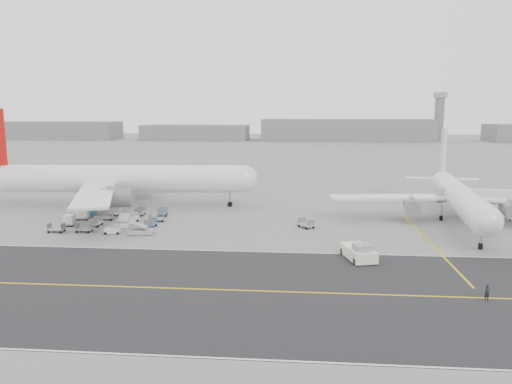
# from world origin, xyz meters

# --- Properties ---
(ground) EXTENTS (700.00, 700.00, 0.00)m
(ground) POSITION_xyz_m (0.00, 0.00, 0.00)
(ground) COLOR gray
(ground) RESTS_ON ground
(taxiway) EXTENTS (220.00, 59.00, 0.03)m
(taxiway) POSITION_xyz_m (5.02, -17.98, 0.01)
(taxiway) COLOR #2B2B2E
(taxiway) RESTS_ON ground
(horizon_buildings) EXTENTS (520.00, 28.00, 28.00)m
(horizon_buildings) POSITION_xyz_m (30.00, 260.00, 0.00)
(horizon_buildings) COLOR slate
(horizon_buildings) RESTS_ON ground
(control_tower) EXTENTS (7.00, 7.00, 31.25)m
(control_tower) POSITION_xyz_m (100.00, 265.00, 16.25)
(control_tower) COLOR slate
(control_tower) RESTS_ON ground
(airliner_a) EXTENTS (60.01, 59.15, 20.70)m
(airliner_a) POSITION_xyz_m (-28.78, 29.31, 5.96)
(airliner_a) COLOR white
(airliner_a) RESTS_ON ground
(airliner_b) EXTENTS (46.68, 47.44, 16.40)m
(airliner_b) POSITION_xyz_m (38.81, 20.81, 4.73)
(airliner_b) COLOR white
(airliner_b) RESTS_ON ground
(pushback_tug) EXTENTS (4.75, 8.79, 2.48)m
(pushback_tug) POSITION_xyz_m (17.96, -4.61, 1.02)
(pushback_tug) COLOR silver
(pushback_tug) RESTS_ON ground
(jet_bridge) EXTENTS (15.56, 4.76, 5.81)m
(jet_bridge) POSITION_xyz_m (43.38, 23.75, 4.05)
(jet_bridge) COLOR gray
(jet_bridge) RESTS_ON ground
(gse_cluster) EXTENTS (24.77, 24.06, 2.03)m
(gse_cluster) POSITION_xyz_m (-23.85, 13.74, 0.00)
(gse_cluster) COLOR gray
(gse_cluster) RESTS_ON ground
(stray_dolly) EXTENTS (3.07, 3.26, 1.72)m
(stray_dolly) POSITION_xyz_m (10.92, 13.35, 0.00)
(stray_dolly) COLOR silver
(stray_dolly) RESTS_ON ground
(ground_crew_a) EXTENTS (0.77, 0.62, 1.86)m
(ground_crew_a) POSITION_xyz_m (30.03, -18.82, 0.93)
(ground_crew_a) COLOR black
(ground_crew_a) RESTS_ON ground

